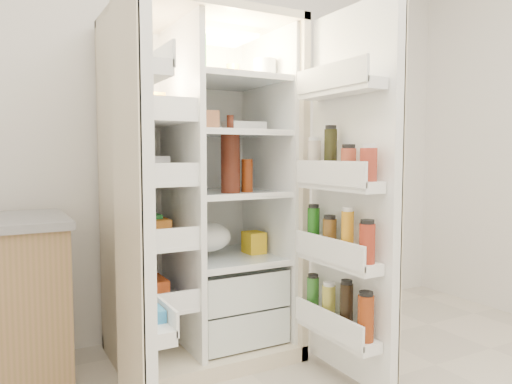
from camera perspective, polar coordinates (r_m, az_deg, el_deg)
wall_back at (r=3.01m, az=-7.40°, el=9.38°), size 4.00×0.02×2.70m
refrigerator at (r=2.66m, az=-6.63°, el=-2.98°), size 0.92×0.70×1.80m
freezer_door at (r=1.92m, az=-14.13°, el=-1.58°), size 0.15×0.40×1.72m
fridge_door at (r=2.29m, az=10.97°, el=-1.21°), size 0.17×0.58×1.72m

